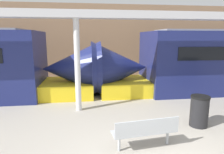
{
  "coord_description": "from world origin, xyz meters",
  "views": [
    {
      "loc": [
        -1.2,
        -3.56,
        2.79
      ],
      "look_at": [
        -0.29,
        3.44,
        1.4
      ],
      "focal_mm": 32.0,
      "sensor_mm": 36.0,
      "label": 1
    }
  ],
  "objects": [
    {
      "name": "station_wall",
      "position": [
        0.0,
        10.22,
        2.5
      ],
      "size": [
        56.0,
        0.2,
        5.0
      ],
      "primitive_type": "cube",
      "color": "#937051",
      "rests_on": "ground_plane"
    },
    {
      "name": "bench_near",
      "position": [
        0.24,
        0.94,
        0.51
      ],
      "size": [
        1.72,
        0.64,
        0.84
      ],
      "rotation": [
        0.0,
        0.0,
        0.12
      ],
      "color": "#ADB2B7",
      "rests_on": "ground_plane"
    },
    {
      "name": "trash_bin",
      "position": [
        2.33,
        2.05,
        0.5
      ],
      "size": [
        0.59,
        0.59,
        1.0
      ],
      "color": "black",
      "rests_on": "ground_plane"
    },
    {
      "name": "support_column_near",
      "position": [
        -1.53,
        3.99,
        1.74
      ],
      "size": [
        0.22,
        0.22,
        3.48
      ],
      "primitive_type": "cylinder",
      "color": "silver",
      "rests_on": "ground_plane"
    },
    {
      "name": "canopy_beam",
      "position": [
        -1.53,
        3.99,
        3.62
      ],
      "size": [
        28.0,
        0.6,
        0.28
      ],
      "primitive_type": "cube",
      "color": "#B7B7BC",
      "rests_on": "support_column_near"
    }
  ]
}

